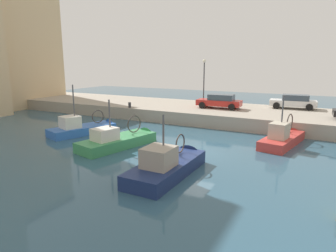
% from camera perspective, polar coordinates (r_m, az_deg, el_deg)
% --- Properties ---
extents(water_surface, '(80.00, 80.00, 0.00)m').
position_cam_1_polar(water_surface, '(19.84, 4.63, -4.85)').
color(water_surface, '#2D5166').
rests_on(water_surface, ground).
extents(quay_wall, '(9.00, 56.00, 1.20)m').
position_cam_1_polar(quay_wall, '(30.36, 13.17, 2.01)').
color(quay_wall, '#9E9384').
rests_on(quay_wall, ground).
extents(fishing_boat_red, '(6.20, 2.76, 4.33)m').
position_cam_1_polar(fishing_boat_red, '(23.08, 21.06, -2.80)').
color(fishing_boat_red, '#BC3833').
rests_on(fishing_boat_red, ground).
extents(fishing_boat_blue, '(6.37, 3.73, 4.89)m').
position_cam_1_polar(fishing_boat_blue, '(25.68, -15.23, -0.98)').
color(fishing_boat_blue, '#2D60B7').
rests_on(fishing_boat_blue, ground).
extents(fishing_boat_green, '(6.75, 3.37, 4.25)m').
position_cam_1_polar(fishing_boat_green, '(21.31, -8.80, -3.42)').
color(fishing_boat_green, '#388951').
rests_on(fishing_boat_green, ground).
extents(fishing_boat_navy, '(6.44, 2.39, 4.18)m').
position_cam_1_polar(fishing_boat_navy, '(16.09, 0.38, -8.39)').
color(fishing_boat_navy, navy).
rests_on(fishing_boat_navy, ground).
extents(parked_car_red, '(1.96, 4.41, 1.40)m').
position_cam_1_polar(parked_car_red, '(30.40, 9.77, 4.67)').
color(parked_car_red, red).
rests_on(parked_car_red, quay_wall).
extents(parked_car_white, '(2.20, 4.47, 1.38)m').
position_cam_1_polar(parked_car_white, '(32.32, 22.76, 4.33)').
color(parked_car_white, silver).
rests_on(parked_car_white, quay_wall).
extents(mooring_bollard_north, '(0.28, 0.28, 0.55)m').
position_cam_1_polar(mooring_bollard_north, '(30.60, -7.29, 3.97)').
color(mooring_bollard_north, '#2D2D33').
rests_on(mooring_bollard_north, quay_wall).
extents(quay_streetlamp, '(0.36, 0.36, 4.83)m').
position_cam_1_polar(quay_streetlamp, '(32.65, 6.87, 9.75)').
color(quay_streetlamp, '#38383D').
rests_on(quay_streetlamp, quay_wall).
extents(waterfront_building_central, '(10.67, 6.27, 14.72)m').
position_cam_1_polar(waterfront_building_central, '(43.74, -27.14, 12.97)').
color(waterfront_building_central, '#D1B284').
rests_on(waterfront_building_central, ground).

